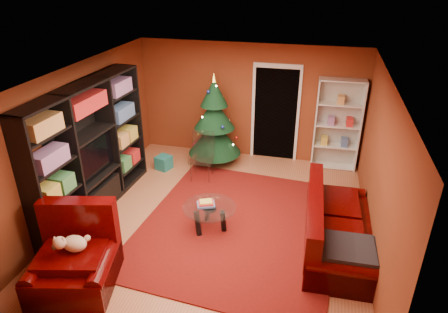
% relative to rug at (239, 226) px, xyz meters
% --- Properties ---
extents(floor, '(5.00, 5.50, 0.05)m').
position_rel_rug_xyz_m(floor, '(-0.40, 0.12, -0.04)').
color(floor, '#A85E3D').
rests_on(floor, ground).
extents(ceiling, '(5.00, 5.50, 0.05)m').
position_rel_rug_xyz_m(ceiling, '(-0.40, 0.12, 2.61)').
color(ceiling, silver).
rests_on(ceiling, wall_back).
extents(wall_back, '(5.00, 0.05, 2.60)m').
position_rel_rug_xyz_m(wall_back, '(-0.40, 2.90, 1.29)').
color(wall_back, brown).
rests_on(wall_back, ground).
extents(wall_left, '(0.05, 5.50, 2.60)m').
position_rel_rug_xyz_m(wall_left, '(-2.93, 0.12, 1.29)').
color(wall_left, brown).
rests_on(wall_left, ground).
extents(wall_right, '(0.05, 5.50, 2.60)m').
position_rel_rug_xyz_m(wall_right, '(2.12, 0.12, 1.29)').
color(wall_right, brown).
rests_on(wall_right, ground).
extents(doorway, '(1.06, 0.60, 2.16)m').
position_rel_rug_xyz_m(doorway, '(0.20, 2.85, 1.04)').
color(doorway, black).
rests_on(doorway, floor).
extents(rug, '(3.52, 4.02, 0.02)m').
position_rel_rug_xyz_m(rug, '(0.00, 0.00, 0.00)').
color(rug, maroon).
rests_on(rug, floor).
extents(media_unit, '(0.62, 3.06, 2.33)m').
position_rel_rug_xyz_m(media_unit, '(-2.68, -0.04, 1.16)').
color(media_unit, black).
rests_on(media_unit, floor).
extents(christmas_tree, '(1.33, 1.33, 2.08)m').
position_rel_rug_xyz_m(christmas_tree, '(-1.05, 2.27, 1.00)').
color(christmas_tree, black).
rests_on(christmas_tree, floor).
extents(gift_box_teal, '(0.37, 0.37, 0.30)m').
position_rel_rug_xyz_m(gift_box_teal, '(-2.06, 1.70, 0.14)').
color(gift_box_teal, '#187170').
rests_on(gift_box_teal, floor).
extents(gift_box_green, '(0.28, 0.28, 0.23)m').
position_rel_rug_xyz_m(gift_box_green, '(-0.94, 2.35, 0.11)').
color(gift_box_green, '#276E31').
rests_on(gift_box_green, floor).
extents(gift_box_red, '(0.26, 0.26, 0.24)m').
position_rel_rug_xyz_m(gift_box_red, '(-1.57, 2.71, 0.11)').
color(gift_box_red, maroon).
rests_on(gift_box_red, floor).
extents(white_bookshelf, '(0.95, 0.36, 2.04)m').
position_rel_rug_xyz_m(white_bookshelf, '(1.55, 2.69, 0.98)').
color(white_bookshelf, white).
rests_on(white_bookshelf, floor).
extents(armchair, '(1.42, 1.42, 0.92)m').
position_rel_rug_xyz_m(armchair, '(-1.93, -1.91, 0.45)').
color(armchair, '#360202').
rests_on(armchair, rug).
extents(dog, '(0.46, 0.38, 0.30)m').
position_rel_rug_xyz_m(dog, '(-1.90, -1.85, 0.67)').
color(dog, beige).
rests_on(dog, armchair).
extents(sofa, '(1.06, 2.23, 0.95)m').
position_rel_rug_xyz_m(sofa, '(1.62, -0.18, 0.46)').
color(sofa, '#360202').
rests_on(sofa, rug).
extents(coffee_table, '(1.16, 1.16, 0.56)m').
position_rel_rug_xyz_m(coffee_table, '(-0.47, -0.20, 0.22)').
color(coffee_table, gray).
rests_on(coffee_table, rug).
extents(acrylic_chair, '(0.50, 0.54, 0.91)m').
position_rel_rug_xyz_m(acrylic_chair, '(-1.11, 1.47, 0.44)').
color(acrylic_chair, '#66605B').
rests_on(acrylic_chair, rug).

